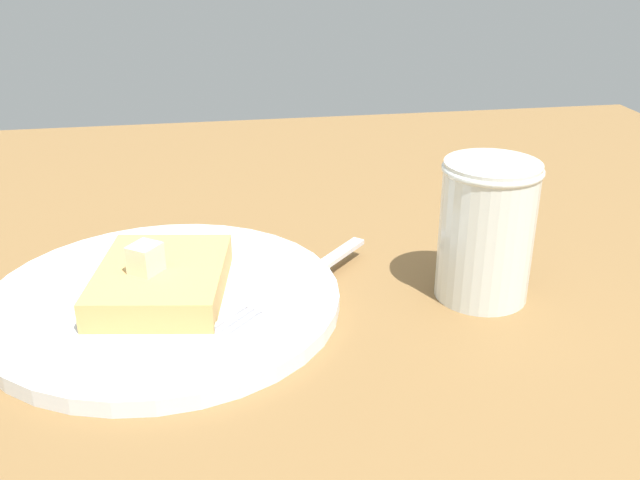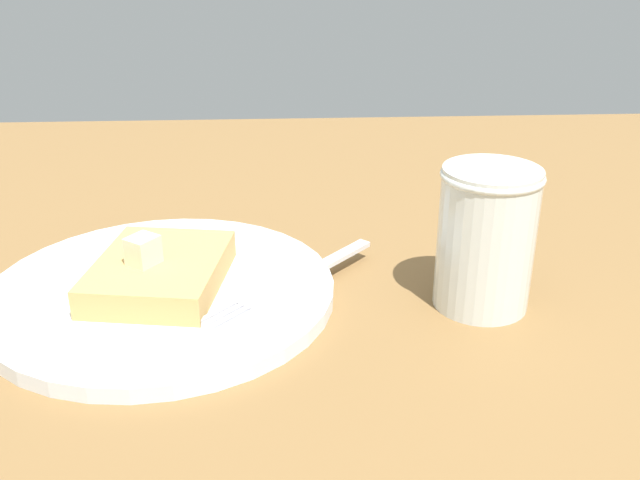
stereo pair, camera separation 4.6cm
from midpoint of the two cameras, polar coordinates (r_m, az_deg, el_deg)
table_surface at (r=41.24cm, az=-6.25°, el=-12.82°), size 113.86×113.86×2.70cm
plate at (r=48.65cm, az=-9.91°, el=-4.13°), size 23.17×23.17×1.05cm
toast_slice_center at (r=47.99cm, az=-10.04°, el=-2.61°), size 9.53×11.34×1.95cm
butter_pat_primary at (r=46.74cm, az=-11.28°, el=-0.88°), size 2.45×2.49×1.86cm
fork at (r=47.17cm, az=-0.07°, el=-3.79°), size 11.89×12.75×0.36cm
syrup_jar at (r=47.46cm, az=15.82°, el=-0.28°), size 6.45×6.45×9.45cm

